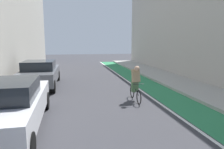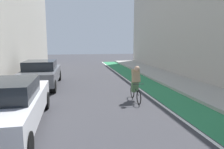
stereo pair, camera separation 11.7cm
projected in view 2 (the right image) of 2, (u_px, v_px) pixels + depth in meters
name	position (u px, v px, depth m)	size (l,w,h in m)	color
ground_plane	(103.00, 104.00, 8.64)	(71.93, 71.93, 0.00)	#38383D
bike_lane_paint	(158.00, 90.00, 11.17)	(1.60, 32.70, 0.00)	#2D8451
lane_divider_stripe	(142.00, 91.00, 11.01)	(0.12, 32.70, 0.00)	white
sidewalk_right	(193.00, 87.00, 11.52)	(2.53, 32.70, 0.14)	#A8A59E
building_facade_right	(215.00, 11.00, 13.20)	(2.40, 28.70, 9.09)	#B2ADA3
parked_sedan_white	(8.00, 105.00, 5.98)	(1.95, 4.82, 1.53)	silver
parked_sedan_gray	(41.00, 73.00, 12.00)	(1.97, 4.71, 1.53)	#595B60
cyclist_trailing	(136.00, 82.00, 9.03)	(0.48, 1.66, 1.58)	black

